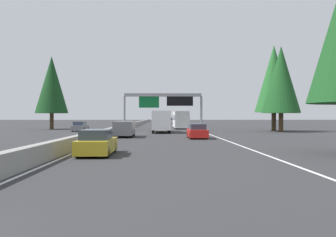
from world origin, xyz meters
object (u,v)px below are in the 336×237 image
at_px(minivan_distant_b, 125,128).
at_px(oncoming_near, 80,127).
at_px(sedan_far_center, 97,143).
at_px(conifer_left_near, 52,85).
at_px(sedan_far_right, 170,121).
at_px(sign_gantry_overhead, 164,101).
at_px(box_truck_distant_a, 161,121).
at_px(pickup_far_left, 170,120).
at_px(conifer_right_near, 281,80).
at_px(bus_mid_right, 180,119).
at_px(conifer_right_mid, 274,79).
at_px(sedan_near_center, 197,132).

xyz_separation_m(minivan_distant_b, oncoming_near, (14.77, 8.18, -0.27)).
relative_size(sedan_far_center, conifer_left_near, 0.35).
bearing_deg(sedan_far_right, oncoming_near, 167.13).
distance_m(sign_gantry_overhead, box_truck_distant_a, 8.41).
height_order(pickup_far_left, oncoming_near, pickup_far_left).
height_order(oncoming_near, conifer_right_near, conifer_right_near).
bearing_deg(oncoming_near, sedan_far_center, 14.67).
relative_size(sedan_far_center, pickup_far_left, 0.79).
height_order(sedan_far_center, bus_mid_right, bus_mid_right).
height_order(bus_mid_right, box_truck_distant_a, bus_mid_right).
bearing_deg(sedan_far_right, bus_mid_right, -179.70).
relative_size(oncoming_near, conifer_right_mid, 0.34).
xyz_separation_m(sedan_near_center, minivan_distant_b, (2.45, 7.58, 0.27)).
bearing_deg(sign_gantry_overhead, sedan_far_right, -2.53).
bearing_deg(bus_mid_right, sedan_far_center, 170.55).
bearing_deg(minivan_distant_b, box_truck_distant_a, -21.26).
distance_m(minivan_distant_b, conifer_left_near, 28.01).
bearing_deg(conifer_right_near, sign_gantry_overhead, 69.43).
xyz_separation_m(bus_mid_right, conifer_right_near, (-15.25, -13.51, 5.76)).
xyz_separation_m(sedan_far_right, oncoming_near, (-67.66, 15.46, 0.00)).
relative_size(sedan_far_right, box_truck_distant_a, 0.52).
distance_m(sedan_far_right, box_truck_distant_a, 72.33).
height_order(bus_mid_right, sedan_far_right, bus_mid_right).
bearing_deg(conifer_right_mid, sedan_far_center, 146.94).
bearing_deg(bus_mid_right, sedan_far_right, 0.30).
distance_m(sedan_near_center, conifer_left_near, 34.49).
distance_m(sign_gantry_overhead, sedan_near_center, 21.07).
bearing_deg(sedan_far_center, conifer_left_near, 20.70).
bearing_deg(sign_gantry_overhead, conifer_left_near, 76.21).
relative_size(sedan_near_center, conifer_right_mid, 0.34).
bearing_deg(conifer_right_near, sedan_far_center, 144.26).
height_order(sedan_far_center, sedan_far_right, same).
distance_m(sedan_near_center, oncoming_near, 23.34).
distance_m(oncoming_near, conifer_left_near, 12.56).
bearing_deg(sedan_far_center, minivan_distant_b, 0.70).
relative_size(pickup_far_left, oncoming_near, 1.27).
height_order(sedan_far_center, conifer_right_near, conifer_right_near).
xyz_separation_m(pickup_far_left, conifer_right_near, (-82.97, -13.74, 6.56)).
relative_size(bus_mid_right, pickup_far_left, 2.05).
height_order(sedan_near_center, conifer_left_near, conifer_left_near).
bearing_deg(oncoming_near, conifer_right_mid, 89.95).
xyz_separation_m(sedan_far_center, sedan_near_center, (14.82, -7.37, 0.00)).
xyz_separation_m(pickup_far_left, conifer_left_near, (-71.97, 22.26, 6.76)).
bearing_deg(oncoming_near, conifer_right_near, 84.09).
bearing_deg(sedan_far_right, minivan_distant_b, 174.95).
height_order(sedan_far_center, conifer_right_mid, conifer_right_mid).
xyz_separation_m(pickup_far_left, conifer_right_mid, (-79.96, -13.70, 7.00)).
relative_size(bus_mid_right, conifer_left_near, 0.91).
relative_size(sedan_far_center, oncoming_near, 1.00).
bearing_deg(minivan_distant_b, bus_mid_right, -15.68).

